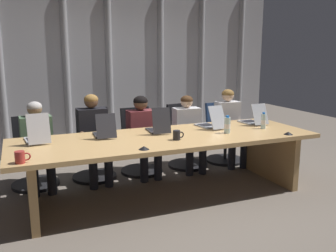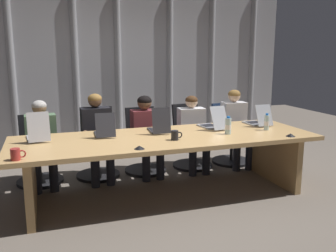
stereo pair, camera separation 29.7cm
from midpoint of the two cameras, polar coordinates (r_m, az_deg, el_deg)
The scene contains 24 objects.
ground_plane at distance 4.54m, azimuth 1.62°, elevation -10.71°, with size 12.36×12.36×0.00m, color #6B6056.
conference_table at distance 4.36m, azimuth 1.67°, elevation -3.52°, with size 3.56×1.18×0.74m.
curtain_backdrop at distance 6.60m, azimuth -5.86°, elevation 8.53°, with size 6.18×0.17×2.77m.
laptop_left_end at distance 4.33m, azimuth -17.70°, elevation -1.26°, with size 0.27×0.45×0.34m.
laptop_left_mid at distance 4.38m, azimuth -7.92°, elevation -0.78°, with size 0.25×0.41×0.29m.
laptop_center at distance 4.53m, azimuth 0.46°, elevation -0.20°, with size 0.26×0.43×0.32m.
laptop_right_mid at distance 4.83m, azimuth 8.69°, elevation 0.35°, with size 0.27×0.48×0.30m.
laptop_right_end at distance 5.17m, azimuth 15.37°, elevation 0.79°, with size 0.25×0.42×0.29m.
office_chair_left_end at distance 5.15m, azimuth -17.92°, elevation -4.71°, with size 0.60×0.60×0.89m.
office_chair_left_mid at distance 5.21m, azimuth -9.29°, elevation -3.91°, with size 0.60×0.61×0.95m.
office_chair_center at distance 5.35m, azimuth -2.16°, elevation -3.47°, with size 0.60×0.60×0.92m.
office_chair_right_mid at distance 5.60m, azimuth 5.10°, elevation -2.78°, with size 0.60×0.61×0.94m.
office_chair_right_end at distance 5.89m, azimuth 11.01°, elevation -2.28°, with size 0.60×0.60×0.92m.
person_left_end at distance 4.93m, azimuth -17.42°, elevation -1.91°, with size 0.41×0.56×1.11m.
person_left_mid at distance 4.98m, azimuth -9.27°, elevation -1.00°, with size 0.41×0.56×1.17m.
person_center at distance 5.13m, azimuth -1.70°, elevation -0.70°, with size 0.39×0.55×1.11m.
person_right_mid at distance 5.38m, azimuth 5.51°, elevation -0.45°, with size 0.42×0.56×1.09m.
person_right_end at distance 5.69m, azimuth 11.94°, elevation 0.35°, with size 0.40×0.56×1.15m.
water_bottle_primary at distance 4.50m, azimuth 11.19°, elevation -0.02°, with size 0.08×0.08×0.22m.
water_bottle_secondary at distance 4.85m, azimuth 16.77°, elevation 0.51°, with size 0.06×0.06×0.21m.
coffee_mug_near at distance 3.59m, azimuth -20.38°, elevation -4.17°, with size 0.14×0.09×0.11m.
coffee_mug_far at distance 4.13m, azimuth 3.18°, elevation -1.46°, with size 0.13×0.08×0.11m.
conference_mic_left_side at distance 4.59m, azimuth 20.28°, elevation -1.32°, with size 0.11×0.11×0.04m, color black.
conference_mic_middle at distance 3.75m, azimuth -2.22°, elevation -3.35°, with size 0.11×0.11×0.04m, color black.
Camera 2 is at (-1.32, -4.00, 1.71)m, focal length 39.25 mm.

